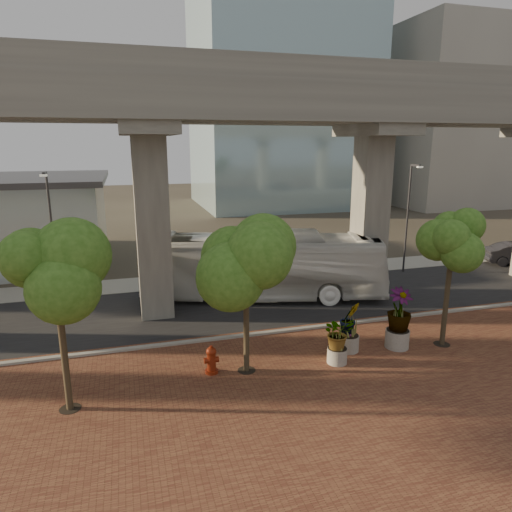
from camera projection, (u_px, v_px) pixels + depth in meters
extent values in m
plane|color=#373228|center=(280.00, 317.00, 23.34)|extent=(160.00, 160.00, 0.00)
cube|color=brown|center=(354.00, 397.00, 15.87)|extent=(70.00, 13.00, 0.06)
cube|color=black|center=(268.00, 303.00, 25.20)|extent=(90.00, 8.00, 0.04)
cube|color=#9A988F|center=(294.00, 330.00, 21.45)|extent=(70.00, 0.25, 0.16)
cube|color=#9A988F|center=(243.00, 276.00, 30.32)|extent=(90.00, 3.00, 0.06)
cube|color=gray|center=(280.00, 102.00, 21.18)|extent=(72.00, 2.40, 1.80)
cube|color=gray|center=(260.00, 107.00, 24.16)|extent=(72.00, 2.40, 1.80)
cube|color=gray|center=(288.00, 66.00, 19.81)|extent=(72.00, 0.12, 1.00)
cube|color=gray|center=(254.00, 81.00, 24.85)|extent=(72.00, 0.12, 1.00)
cube|color=#A19C91|center=(453.00, 118.00, 64.21)|extent=(18.00, 16.00, 24.00)
imported|color=silver|center=(264.00, 266.00, 25.76)|extent=(13.84, 6.81, 3.76)
cylinder|color=maroon|center=(212.00, 371.00, 17.51)|extent=(0.51, 0.51, 0.11)
cylinder|color=maroon|center=(211.00, 362.00, 17.42)|extent=(0.34, 0.34, 0.81)
sphere|color=maroon|center=(211.00, 352.00, 17.32)|extent=(0.39, 0.39, 0.39)
cylinder|color=maroon|center=(211.00, 347.00, 17.27)|extent=(0.11, 0.11, 0.14)
cylinder|color=maroon|center=(211.00, 360.00, 17.40)|extent=(0.56, 0.22, 0.22)
cylinder|color=#A19C91|center=(337.00, 355.00, 18.25)|extent=(0.80, 0.80, 0.62)
imported|color=#315E19|center=(338.00, 333.00, 18.02)|extent=(1.78, 1.78, 1.34)
cylinder|color=gray|center=(397.00, 339.00, 19.62)|extent=(1.01, 1.01, 0.79)
imported|color=#315E19|center=(399.00, 310.00, 19.30)|extent=(2.47, 2.47, 1.85)
cylinder|color=gray|center=(348.00, 343.00, 19.32)|extent=(0.89, 0.89, 0.69)
imported|color=#315E19|center=(350.00, 319.00, 19.06)|extent=(1.98, 1.98, 1.49)
cylinder|color=#4C3F2B|center=(65.00, 360.00, 14.72)|extent=(0.22, 0.22, 3.54)
cylinder|color=black|center=(70.00, 409.00, 15.14)|extent=(0.70, 0.70, 0.01)
cylinder|color=#4C3F2B|center=(246.00, 334.00, 17.33)|extent=(0.22, 0.22, 3.04)
cylinder|color=black|center=(247.00, 370.00, 17.70)|extent=(0.70, 0.70, 0.01)
cylinder|color=#4C3F2B|center=(446.00, 304.00, 19.54)|extent=(0.22, 0.22, 3.78)
cylinder|color=black|center=(442.00, 344.00, 20.00)|extent=(0.70, 0.70, 0.01)
cylinder|color=#2E2F34|center=(53.00, 238.00, 25.08)|extent=(0.12, 0.12, 7.06)
cube|color=#2E2F34|center=(45.00, 173.00, 23.82)|extent=(0.13, 0.88, 0.13)
cube|color=silver|center=(43.00, 175.00, 23.43)|extent=(0.35, 0.18, 0.11)
cylinder|color=#2B2A2F|center=(407.00, 220.00, 30.50)|extent=(0.13, 0.13, 7.21)
cube|color=#2B2A2F|center=(416.00, 165.00, 29.21)|extent=(0.14, 0.90, 0.14)
cube|color=silver|center=(420.00, 167.00, 28.81)|extent=(0.36, 0.18, 0.11)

